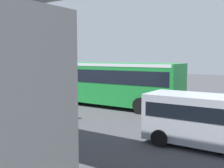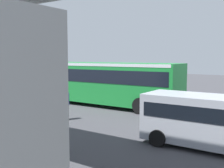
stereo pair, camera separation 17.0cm
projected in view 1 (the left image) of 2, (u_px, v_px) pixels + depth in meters
name	position (u px, v px, depth m)	size (l,w,h in m)	color
ground	(93.00, 104.00, 20.36)	(80.00, 80.00, 0.00)	#424247
city_bus	(104.00, 80.00, 19.62)	(11.54, 2.85, 3.15)	#1E8C38
parked_van	(207.00, 118.00, 10.50)	(4.80, 2.17, 2.05)	#B7BCC6
bicycle_orange	(205.00, 121.00, 13.39)	(1.77, 0.44, 0.96)	black
pedestrian	(67.00, 105.00, 15.07)	(0.38, 0.38, 1.79)	#2D2D38
traffic_sign	(134.00, 77.00, 22.84)	(0.08, 0.60, 2.80)	slate
lane_dash_leftmost	(211.00, 109.00, 18.33)	(2.00, 0.20, 0.01)	silver
lane_dash_left	(157.00, 104.00, 20.51)	(2.00, 0.20, 0.01)	silver
lane_dash_centre	(113.00, 99.00, 22.70)	(2.00, 0.20, 0.01)	silver
lane_dash_right	(77.00, 95.00, 24.88)	(2.00, 0.20, 0.01)	silver
lane_dash_rightmost	(47.00, 92.00, 27.06)	(2.00, 0.20, 0.01)	silver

